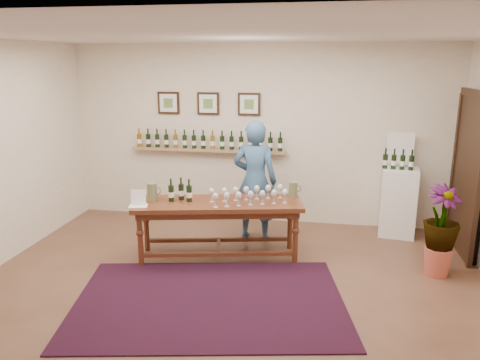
% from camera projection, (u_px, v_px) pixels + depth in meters
% --- Properties ---
extents(ground, '(6.00, 6.00, 0.00)m').
position_uv_depth(ground, '(228.00, 291.00, 5.31)').
color(ground, brown).
rests_on(ground, ground).
extents(room_shell, '(6.00, 6.00, 6.00)m').
position_uv_depth(room_shell, '(404.00, 166.00, 6.45)').
color(room_shell, '#F3E3CE').
rests_on(room_shell, ground).
extents(rug, '(3.21, 2.44, 0.02)m').
position_uv_depth(rug, '(210.00, 301.00, 5.08)').
color(rug, '#400B13').
rests_on(rug, ground).
extents(tasting_table, '(2.26, 1.12, 0.77)m').
position_uv_depth(tasting_table, '(218.00, 210.00, 6.08)').
color(tasting_table, '#462411').
rests_on(tasting_table, ground).
extents(table_glasses, '(1.41, 0.82, 0.19)m').
position_uv_depth(table_glasses, '(248.00, 195.00, 5.99)').
color(table_glasses, silver).
rests_on(table_glasses, tasting_table).
extents(table_bottles, '(0.29, 0.19, 0.29)m').
position_uv_depth(table_bottles, '(181.00, 190.00, 6.06)').
color(table_bottles, black).
rests_on(table_bottles, tasting_table).
extents(pitcher_left, '(0.19, 0.19, 0.24)m').
position_uv_depth(pitcher_left, '(152.00, 192.00, 6.06)').
color(pitcher_left, '#636941').
rests_on(pitcher_left, tasting_table).
extents(pitcher_right, '(0.16, 0.16, 0.21)m').
position_uv_depth(pitcher_right, '(293.00, 190.00, 6.21)').
color(pitcher_right, '#636941').
rests_on(pitcher_right, tasting_table).
extents(menu_card, '(0.26, 0.21, 0.20)m').
position_uv_depth(menu_card, '(138.00, 198.00, 5.86)').
color(menu_card, white).
rests_on(menu_card, tasting_table).
extents(display_pedestal, '(0.57, 0.57, 1.01)m').
position_uv_depth(display_pedestal, '(398.00, 202.00, 6.93)').
color(display_pedestal, white).
rests_on(display_pedestal, ground).
extents(pedestal_bottles, '(0.29, 0.11, 0.29)m').
position_uv_depth(pedestal_bottles, '(398.00, 160.00, 6.74)').
color(pedestal_bottles, black).
rests_on(pedestal_bottles, display_pedestal).
extents(info_sign, '(0.39, 0.07, 0.53)m').
position_uv_depth(info_sign, '(400.00, 149.00, 6.91)').
color(info_sign, white).
rests_on(info_sign, display_pedestal).
extents(potted_plant, '(0.67, 0.67, 0.97)m').
position_uv_depth(potted_plant, '(441.00, 231.00, 5.58)').
color(potted_plant, '#C05340').
rests_on(potted_plant, ground).
extents(person, '(0.67, 0.48, 1.74)m').
position_uv_depth(person, '(255.00, 181.00, 6.67)').
color(person, '#365A7F').
rests_on(person, ground).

